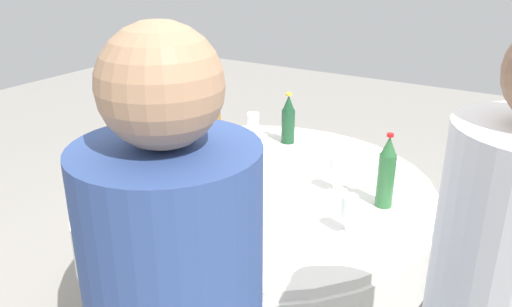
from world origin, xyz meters
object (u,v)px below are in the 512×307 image
Objects in this scene: bottle_amber_west at (215,112)px; wine_glass_north at (349,207)px; bottle_green_north at (386,173)px; bottle_dark_green_front at (288,120)px; wine_glass_near at (179,215)px; bottle_amber_near at (229,159)px; wine_glass_mid at (254,162)px; wine_glass_left at (337,167)px; dining_table at (256,212)px; wine_glass_rear at (253,120)px; bottle_green_outer at (188,146)px; plate_left at (145,209)px; plate_right at (188,153)px.

wine_glass_north is (-1.02, 0.60, -0.03)m from bottle_amber_west.
bottle_green_north is 0.28m from wine_glass_north.
bottle_dark_green_front is 1.05m from wine_glass_near.
wine_glass_near is (-0.10, 0.45, -0.03)m from bottle_amber_near.
bottle_amber_near is at bearing 44.92° from wine_glass_mid.
wine_glass_left is (0.22, -0.02, -0.03)m from bottle_green_north.
dining_table is 0.62m from bottle_green_north.
wine_glass_mid is at bearing 122.19° from wine_glass_rear.
wine_glass_near is (0.53, 0.62, -0.05)m from bottle_green_north.
bottle_amber_near reaches higher than wine_glass_rear.
bottle_green_outer reaches higher than bottle_amber_near.
wine_glass_rear reaches higher than wine_glass_near.
wine_glass_rear is (0.17, 0.07, -0.01)m from bottle_dark_green_front.
bottle_green_north reaches higher than wine_glass_rear.
bottle_green_north reaches higher than wine_glass_mid.
bottle_green_north reaches higher than wine_glass_near.
wine_glass_rear reaches higher than dining_table.
bottle_amber_west reaches higher than plate_left.
bottle_amber_west is at bearing -19.87° from wine_glass_left.
wine_glass_rear is at bearing 22.60° from bottle_dark_green_front.
bottle_dark_green_front reaches higher than dining_table.
bottle_dark_green_front is 0.60m from wine_glass_left.
wine_glass_left is 0.79m from plate_right.
dining_table is 0.59m from wine_glass_north.
wine_glass_left is (-0.41, -0.19, -0.01)m from bottle_amber_near.
bottle_amber_near reaches higher than wine_glass_mid.
bottle_amber_near reaches higher than dining_table.
bottle_amber_west is at bearing -49.15° from bottle_amber_near.
bottle_green_outer is at bearing 11.36° from bottle_green_north.
wine_glass_north is at bearing -159.77° from plate_left.
bottle_green_outer is 1.44× the size of plate_right.
bottle_green_north is 0.56m from wine_glass_mid.
wine_glass_rear reaches higher than wine_glass_mid.
wine_glass_rear is (0.30, -0.97, 0.02)m from wine_glass_near.
wine_glass_north is at bearing 81.40° from bottle_green_north.
wine_glass_north reaches higher than wine_glass_mid.
bottle_green_north is at bearing -164.91° from bottle_amber_near.
bottle_amber_near is at bearing 43.96° from dining_table.
dining_table is 10.34× the size of wine_glass_rear.
bottle_amber_west is at bearing -39.73° from wine_glass_mid.
wine_glass_rear is (0.29, -0.44, 0.26)m from dining_table.
wine_glass_near is 0.26m from plate_left.
wine_glass_rear is 1.11× the size of wine_glass_mid.
wine_glass_rear is 0.70m from wine_glass_left.
plate_right is (0.15, -0.18, -0.13)m from bottle_green_outer.
wine_glass_left is at bearing -155.29° from bottle_amber_near.
bottle_amber_near is 1.13× the size of plate_left.
dining_table is 11.50× the size of wine_glass_mid.
bottle_green_outer is 2.25× the size of wine_glass_near.
bottle_dark_green_front reaches higher than plate_left.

